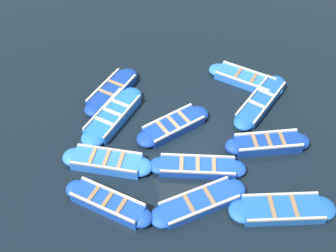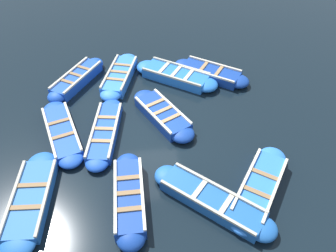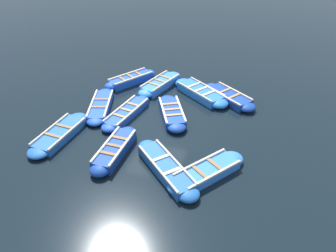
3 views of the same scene
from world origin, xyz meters
name	(u,v)px [view 2 (image 2 of 3)]	position (x,y,z in m)	size (l,w,h in m)	color
ground_plane	(147,129)	(0.00, 0.00, 0.00)	(120.00, 120.00, 0.00)	black
boat_drifting	(163,115)	(-0.61, -0.47, 0.19)	(2.21, 3.24, 0.43)	navy
boat_centre	(77,79)	(2.56, -3.04, 0.21)	(2.34, 3.07, 0.47)	#1947B7
boat_outer_left	(176,75)	(-1.45, -2.79, 0.19)	(3.49, 2.82, 0.44)	blue
boat_bow_out	(129,197)	(0.72, 2.87, 0.20)	(0.84, 3.22, 0.47)	navy
boat_end_of_row	(31,199)	(3.44, 2.55, 0.16)	(1.19, 3.57, 0.37)	#1E59AD
boat_far_corner	(62,132)	(2.87, -0.08, 0.15)	(1.78, 3.52, 0.36)	#1947B7
boat_tucked	(210,73)	(-2.89, -2.79, 0.19)	(3.17, 2.63, 0.43)	navy
boat_inner_gap	(105,132)	(1.42, 0.12, 0.15)	(1.31, 3.52, 0.36)	#1947B7
boat_mid_row	(120,76)	(0.84, -3.05, 0.19)	(1.76, 3.39, 0.45)	blue
boat_alongside	(212,200)	(-1.55, 3.27, 0.18)	(3.32, 3.12, 0.42)	#1E59AD
boat_broadside	(260,187)	(-3.02, 2.99, 0.17)	(2.70, 3.23, 0.40)	blue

